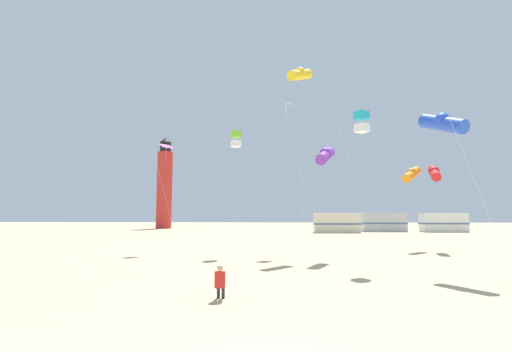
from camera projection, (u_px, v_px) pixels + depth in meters
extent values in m
cube|color=red|center=(220.00, 280.00, 11.89)|extent=(0.35, 0.24, 0.52)
sphere|color=#D8A87F|center=(220.00, 268.00, 11.93)|extent=(0.20, 0.20, 0.20)
cylinder|color=#2D2D38|center=(223.00, 286.00, 12.05)|extent=(0.15, 0.37, 0.13)
cylinder|color=#2D2D38|center=(223.00, 292.00, 12.18)|extent=(0.11, 0.11, 0.42)
cylinder|color=#2D2D38|center=(218.00, 286.00, 12.05)|extent=(0.15, 0.37, 0.13)
cylinder|color=#2D2D38|center=(218.00, 292.00, 12.18)|extent=(0.11, 0.11, 0.42)
cylinder|color=silver|center=(285.00, 160.00, 23.25)|extent=(3.19, 2.28, 12.46)
cylinder|color=yellow|center=(300.00, 75.00, 25.40)|extent=(2.02, 2.44, 1.48)
sphere|color=yellow|center=(300.00, 73.00, 25.41)|extent=(0.76, 0.76, 0.76)
cylinder|color=silver|center=(439.00, 212.00, 26.25)|extent=(2.73, 0.87, 5.88)
cylinder|color=red|center=(434.00, 173.00, 27.88)|extent=(1.42, 2.59, 1.48)
sphere|color=red|center=(434.00, 171.00, 27.89)|extent=(0.76, 0.76, 0.76)
cylinder|color=silver|center=(319.00, 206.00, 20.98)|extent=(3.24, 1.38, 6.43)
cylinder|color=purple|center=(325.00, 156.00, 22.87)|extent=(1.62, 2.57, 1.48)
sphere|color=purple|center=(325.00, 153.00, 22.89)|extent=(0.76, 0.76, 0.76)
cylinder|color=silver|center=(165.00, 198.00, 25.94)|extent=(2.05, 0.71, 7.85)
cube|color=#E54C8C|center=(166.00, 146.00, 27.36)|extent=(1.22, 1.22, 0.40)
cylinder|color=#E54C8C|center=(166.00, 155.00, 27.30)|extent=(0.04, 0.04, 1.10)
cylinder|color=silver|center=(407.00, 212.00, 27.48)|extent=(1.86, 1.61, 5.86)
cylinder|color=orange|center=(412.00, 174.00, 28.66)|extent=(2.16, 2.34, 1.48)
sphere|color=orange|center=(412.00, 173.00, 28.68)|extent=(0.76, 0.76, 0.76)
cylinder|color=silver|center=(234.00, 195.00, 24.61)|extent=(1.27, 0.13, 8.04)
cube|color=#72D12D|center=(236.00, 134.00, 25.67)|extent=(0.82, 0.82, 0.44)
cube|color=white|center=(236.00, 144.00, 25.60)|extent=(0.82, 0.82, 0.44)
cylinder|color=silver|center=(301.00, 175.00, 26.18)|extent=(0.68, 2.10, 11.05)
cube|color=white|center=(286.00, 102.00, 27.11)|extent=(1.22, 1.22, 0.40)
cylinder|color=white|center=(286.00, 111.00, 27.04)|extent=(0.04, 0.04, 1.10)
cylinder|color=silver|center=(481.00, 196.00, 15.42)|extent=(3.19, 1.40, 7.11)
cylinder|color=blue|center=(443.00, 124.00, 17.38)|extent=(1.64, 2.57, 1.48)
sphere|color=blue|center=(442.00, 121.00, 17.39)|extent=(0.76, 0.76, 0.76)
cylinder|color=silver|center=(359.00, 193.00, 18.24)|extent=(1.87, 0.98, 7.73)
cube|color=#1EB2D1|center=(361.00, 115.00, 19.56)|extent=(0.82, 0.82, 0.44)
cube|color=white|center=(362.00, 128.00, 19.49)|extent=(0.82, 0.82, 0.44)
cylinder|color=red|center=(164.00, 190.00, 66.57)|extent=(2.80, 2.80, 14.00)
cylinder|color=black|center=(165.00, 147.00, 67.36)|extent=(2.00, 2.00, 1.80)
cone|color=black|center=(166.00, 140.00, 67.51)|extent=(2.20, 2.20, 1.00)
cube|color=beige|center=(337.00, 223.00, 52.04)|extent=(6.42, 2.35, 2.80)
cube|color=#4C608C|center=(337.00, 224.00, 52.02)|extent=(6.46, 2.39, 0.24)
cube|color=#B7BABF|center=(384.00, 222.00, 55.09)|extent=(6.42, 2.35, 2.80)
cube|color=#4C608C|center=(384.00, 223.00, 55.07)|extent=(6.46, 2.39, 0.24)
cube|color=white|center=(443.00, 222.00, 53.87)|extent=(6.44, 2.41, 2.80)
cube|color=#4C608C|center=(443.00, 223.00, 53.85)|extent=(6.48, 2.45, 0.24)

